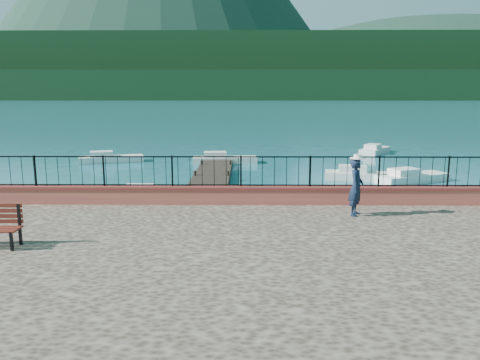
{
  "coord_description": "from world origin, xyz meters",
  "views": [
    {
      "loc": [
        -0.18,
        -11.01,
        4.74
      ],
      "look_at": [
        -0.31,
        2.0,
        2.3
      ],
      "focal_mm": 35.0,
      "sensor_mm": 36.0,
      "label": 1
    }
  ],
  "objects_px": {
    "boat_2": "(413,175)",
    "person": "(356,187)",
    "boat_5": "(375,148)",
    "boat_4": "(225,157)",
    "boat_1": "(364,173)",
    "boat_0": "(150,194)",
    "boat_3": "(111,156)"
  },
  "relations": [
    {
      "from": "person",
      "to": "boat_4",
      "type": "bearing_deg",
      "value": 37.51
    },
    {
      "from": "boat_1",
      "to": "boat_3",
      "type": "height_order",
      "value": "same"
    },
    {
      "from": "boat_3",
      "to": "boat_5",
      "type": "distance_m",
      "value": 20.19
    },
    {
      "from": "boat_2",
      "to": "boat_3",
      "type": "relative_size",
      "value": 0.97
    },
    {
      "from": "boat_0",
      "to": "boat_1",
      "type": "bearing_deg",
      "value": 27.45
    },
    {
      "from": "boat_1",
      "to": "person",
      "type": "bearing_deg",
      "value": -94.77
    },
    {
      "from": "boat_5",
      "to": "person",
      "type": "bearing_deg",
      "value": -162.5
    },
    {
      "from": "boat_0",
      "to": "boat_5",
      "type": "relative_size",
      "value": 0.9
    },
    {
      "from": "boat_1",
      "to": "boat_0",
      "type": "bearing_deg",
      "value": -141.79
    },
    {
      "from": "boat_0",
      "to": "boat_1",
      "type": "height_order",
      "value": "same"
    },
    {
      "from": "boat_1",
      "to": "boat_2",
      "type": "relative_size",
      "value": 1.02
    },
    {
      "from": "boat_1",
      "to": "boat_2",
      "type": "height_order",
      "value": "same"
    },
    {
      "from": "person",
      "to": "boat_2",
      "type": "height_order",
      "value": "person"
    },
    {
      "from": "boat_4",
      "to": "boat_5",
      "type": "height_order",
      "value": "same"
    },
    {
      "from": "person",
      "to": "boat_1",
      "type": "distance_m",
      "value": 12.63
    },
    {
      "from": "boat_0",
      "to": "boat_4",
      "type": "relative_size",
      "value": 0.78
    },
    {
      "from": "boat_0",
      "to": "boat_5",
      "type": "xyz_separation_m",
      "value": [
        14.45,
        17.11,
        0.0
      ]
    },
    {
      "from": "boat_5",
      "to": "boat_1",
      "type": "bearing_deg",
      "value": -163.79
    },
    {
      "from": "boat_5",
      "to": "boat_2",
      "type": "bearing_deg",
      "value": -151.9
    },
    {
      "from": "boat_0",
      "to": "boat_4",
      "type": "height_order",
      "value": "same"
    },
    {
      "from": "person",
      "to": "boat_5",
      "type": "relative_size",
      "value": 0.45
    },
    {
      "from": "boat_2",
      "to": "person",
      "type": "bearing_deg",
      "value": -141.76
    },
    {
      "from": "boat_1",
      "to": "boat_3",
      "type": "distance_m",
      "value": 17.08
    },
    {
      "from": "boat_3",
      "to": "boat_5",
      "type": "xyz_separation_m",
      "value": [
        19.55,
        5.03,
        0.0
      ]
    },
    {
      "from": "boat_2",
      "to": "boat_4",
      "type": "xyz_separation_m",
      "value": [
        -10.4,
        6.78,
        0.0
      ]
    },
    {
      "from": "boat_1",
      "to": "boat_2",
      "type": "bearing_deg",
      "value": -2.9
    },
    {
      "from": "boat_1",
      "to": "boat_5",
      "type": "xyz_separation_m",
      "value": [
        3.76,
        11.54,
        0.0
      ]
    },
    {
      "from": "boat_1",
      "to": "boat_4",
      "type": "distance_m",
      "value": 10.07
    },
    {
      "from": "boat_4",
      "to": "person",
      "type": "bearing_deg",
      "value": -80.65
    },
    {
      "from": "person",
      "to": "boat_0",
      "type": "bearing_deg",
      "value": 71.86
    },
    {
      "from": "person",
      "to": "boat_4",
      "type": "relative_size",
      "value": 0.39
    },
    {
      "from": "boat_1",
      "to": "boat_5",
      "type": "relative_size",
      "value": 1.13
    }
  ]
}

